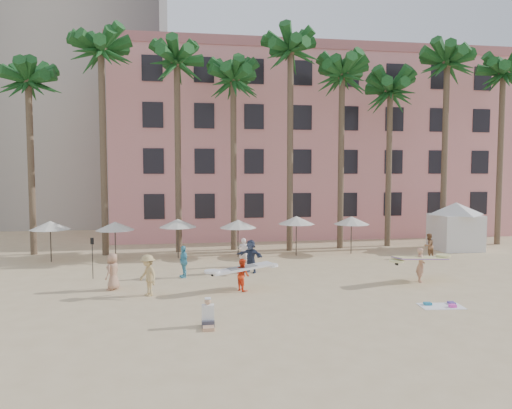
{
  "coord_description": "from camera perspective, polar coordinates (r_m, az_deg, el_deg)",
  "views": [
    {
      "loc": [
        -4.18,
        -17.86,
        5.69
      ],
      "look_at": [
        -0.72,
        6.0,
        4.0
      ],
      "focal_mm": 32.0,
      "sensor_mm": 36.0,
      "label": 1
    }
  ],
  "objects": [
    {
      "name": "ground",
      "position": [
        19.2,
        4.83,
        -13.24
      ],
      "size": [
        120.0,
        120.0,
        0.0
      ],
      "primitive_type": "plane",
      "color": "#D1B789",
      "rests_on": "ground"
    },
    {
      "name": "pink_hotel",
      "position": [
        45.32,
        6.08,
        6.9
      ],
      "size": [
        35.0,
        14.0,
        16.0
      ],
      "primitive_type": "cube",
      "color": "#D98784",
      "rests_on": "ground"
    },
    {
      "name": "grey_tower",
      "position": [
        60.69,
        -22.72,
        22.25
      ],
      "size": [
        22.0,
        18.0,
        50.0
      ],
      "primitive_type": "cube",
      "color": "#A89E8E",
      "rests_on": "ground"
    },
    {
      "name": "palm_row",
      "position": [
        33.98,
        -0.14,
        16.38
      ],
      "size": [
        44.4,
        5.4,
        16.3
      ],
      "color": "brown",
      "rests_on": "ground"
    },
    {
      "name": "umbrella_row",
      "position": [
        30.56,
        -6.0,
        -2.33
      ],
      "size": [
        22.5,
        2.7,
        2.73
      ],
      "color": "#332B23",
      "rests_on": "ground"
    },
    {
      "name": "cabana",
      "position": [
        36.73,
        23.67,
        -1.99
      ],
      "size": [
        4.61,
        4.61,
        3.5
      ],
      "color": "silver",
      "rests_on": "ground"
    },
    {
      "name": "beach_towel",
      "position": [
        21.43,
        22.22,
        -11.6
      ],
      "size": [
        1.88,
        1.16,
        0.14
      ],
      "color": "white",
      "rests_on": "ground"
    },
    {
      "name": "carrier_yellow",
      "position": [
        25.34,
        19.89,
        -6.85
      ],
      "size": [
        3.36,
        1.74,
        1.8
      ],
      "color": "tan",
      "rests_on": "ground"
    },
    {
      "name": "carrier_white",
      "position": [
        22.21,
        -1.71,
        -8.56
      ],
      "size": [
        3.2,
        1.72,
        1.56
      ],
      "color": "#FF431A",
      "rests_on": "ground"
    },
    {
      "name": "beachgoers",
      "position": [
        24.89,
        -3.3,
        -7.07
      ],
      "size": [
        20.42,
        8.06,
        1.92
      ],
      "color": "tan",
      "rests_on": "ground"
    },
    {
      "name": "paddle",
      "position": [
        25.98,
        -19.77,
        -5.71
      ],
      "size": [
        0.18,
        0.04,
        2.23
      ],
      "color": "black",
      "rests_on": "ground"
    },
    {
      "name": "seated_man",
      "position": [
        17.42,
        -6.02,
        -13.8
      ],
      "size": [
        0.47,
        0.81,
        1.06
      ],
      "color": "#3F3F4C",
      "rests_on": "ground"
    }
  ]
}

